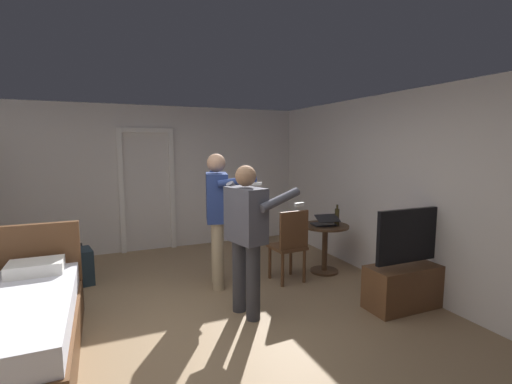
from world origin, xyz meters
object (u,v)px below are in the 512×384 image
object	(u,v)px
person_striped_shirt	(218,210)
suitcase_small	(59,265)
side_table	(325,240)
wooden_chair	(290,243)
laptop	(325,222)
tv_flatscreen	(411,278)
bottle_on_table	(337,217)
suitcase_dark	(73,268)
person_blue_shirt	(247,230)

from	to	relation	value
person_striped_shirt	suitcase_small	distance (m)	2.30
side_table	wooden_chair	size ratio (longest dim) A/B	0.71
wooden_chair	suitcase_small	distance (m)	3.12
laptop	tv_flatscreen	bearing A→B (deg)	-76.54
side_table	bottle_on_table	distance (m)	0.39
wooden_chair	bottle_on_table	bearing A→B (deg)	5.04
suitcase_dark	person_blue_shirt	bearing A→B (deg)	-54.05
suitcase_small	bottle_on_table	bearing A→B (deg)	-11.23
laptop	wooden_chair	xyz separation A→B (m)	(-0.62, -0.11, -0.21)
side_table	suitcase_dark	world-z (taller)	side_table
tv_flatscreen	side_table	distance (m)	1.37
laptop	bottle_on_table	world-z (taller)	bottle_on_table
suitcase_small	person_striped_shirt	bearing A→B (deg)	-20.12
wooden_chair	person_striped_shirt	world-z (taller)	person_striped_shirt
bottle_on_table	person_blue_shirt	xyz separation A→B (m)	(-1.67, -0.72, 0.12)
tv_flatscreen	laptop	xyz separation A→B (m)	(-0.31, 1.29, 0.42)
laptop	person_blue_shirt	xyz separation A→B (m)	(-1.50, -0.76, 0.20)
person_blue_shirt	suitcase_small	size ratio (longest dim) A/B	3.04
side_table	wooden_chair	xyz separation A→B (m)	(-0.65, -0.15, 0.07)
side_table	suitcase_small	world-z (taller)	side_table
laptop	wooden_chair	size ratio (longest dim) A/B	0.37
wooden_chair	suitcase_dark	xyz separation A→B (m)	(-2.68, 1.03, -0.31)
side_table	suitcase_small	xyz separation A→B (m)	(-3.51, 1.07, -0.24)
tv_flatscreen	suitcase_small	xyz separation A→B (m)	(-3.79, 2.41, -0.09)
tv_flatscreen	bottle_on_table	distance (m)	1.36
person_blue_shirt	person_striped_shirt	distance (m)	0.92
wooden_chair	side_table	bearing A→B (deg)	12.91
side_table	person_blue_shirt	world-z (taller)	person_blue_shirt
wooden_chair	suitcase_small	size ratio (longest dim) A/B	1.84
person_striped_shirt	wooden_chair	bearing A→B (deg)	-15.85
bottle_on_table	suitcase_small	size ratio (longest dim) A/B	0.56
laptop	suitcase_small	xyz separation A→B (m)	(-3.48, 1.12, -0.51)
laptop	person_blue_shirt	distance (m)	1.69
suitcase_small	laptop	bearing A→B (deg)	-11.50
tv_flatscreen	person_blue_shirt	xyz separation A→B (m)	(-1.81, 0.53, 0.62)
person_blue_shirt	suitcase_dark	distance (m)	2.57
suitcase_dark	suitcase_small	size ratio (longest dim) A/B	0.87
bottle_on_table	laptop	bearing A→B (deg)	168.06
person_blue_shirt	side_table	bearing A→B (deg)	27.61
laptop	bottle_on_table	size ratio (longest dim) A/B	1.23
laptop	suitcase_small	world-z (taller)	laptop
tv_flatscreen	suitcase_small	size ratio (longest dim) A/B	2.13
suitcase_small	tv_flatscreen	bearing A→B (deg)	-26.18
bottle_on_table	wooden_chair	bearing A→B (deg)	-174.96
tv_flatscreen	person_striped_shirt	size ratio (longest dim) A/B	0.66
laptop	bottle_on_table	bearing A→B (deg)	-11.94
tv_flatscreen	bottle_on_table	size ratio (longest dim) A/B	3.82
side_table	suitcase_small	size ratio (longest dim) A/B	1.30
tv_flatscreen	laptop	bearing A→B (deg)	103.46
person_blue_shirt	suitcase_dark	bearing A→B (deg)	136.83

